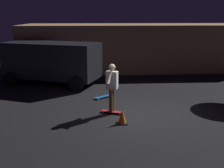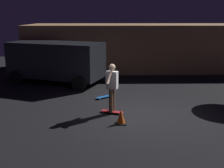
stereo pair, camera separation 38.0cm
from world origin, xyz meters
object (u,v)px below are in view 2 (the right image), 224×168
skater (112,84)px  traffic_cone (121,117)px  parked_van (56,60)px  skateboard_spare (105,97)px  skateboard_ridden (112,112)px

skater → traffic_cone: bearing=-74.6°
parked_van → skateboard_spare: bearing=-48.1°
skateboard_ridden → skater: 0.98m
skateboard_spare → skater: 2.10m
skateboard_spare → parked_van: bearing=131.9°
skateboard_ridden → traffic_cone: (0.26, -0.96, 0.16)m
parked_van → skater: size_ratio=2.98×
skater → skateboard_spare: bearing=98.3°
parked_van → skateboard_ridden: size_ratio=6.23×
skateboard_ridden → skater: bearing=0.0°
skateboard_ridden → traffic_cone: size_ratio=1.74×
skateboard_ridden → skater: skater is taller
parked_van → skateboard_spare: parked_van is taller
traffic_cone → skater: bearing=105.4°
traffic_cone → parked_van: bearing=118.3°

